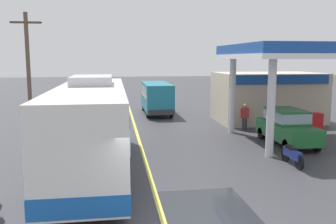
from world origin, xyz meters
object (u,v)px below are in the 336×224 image
(coach_bus_main, at_px, (92,128))
(motorcycle_parked_forecourt, at_px, (292,155))
(pedestrian_near_pump, at_px, (245,116))
(minibus_opposing_lane, at_px, (156,95))
(car_at_pump, at_px, (287,125))

(coach_bus_main, height_order, motorcycle_parked_forecourt, coach_bus_main)
(pedestrian_near_pump, bearing_deg, motorcycle_parked_forecourt, -94.81)
(coach_bus_main, distance_m, minibus_opposing_lane, 15.08)
(coach_bus_main, bearing_deg, car_at_pump, 17.84)
(car_at_pump, distance_m, minibus_opposing_lane, 12.63)
(coach_bus_main, xyz_separation_m, minibus_opposing_lane, (4.18, 14.49, -0.25))
(coach_bus_main, height_order, pedestrian_near_pump, coach_bus_main)
(car_at_pump, height_order, pedestrian_near_pump, car_at_pump)
(minibus_opposing_lane, bearing_deg, coach_bus_main, -106.09)
(coach_bus_main, distance_m, motorcycle_parked_forecourt, 8.23)
(coach_bus_main, height_order, minibus_opposing_lane, coach_bus_main)
(pedestrian_near_pump, bearing_deg, coach_bus_main, -141.78)
(coach_bus_main, distance_m, pedestrian_near_pump, 11.14)
(car_at_pump, xyz_separation_m, minibus_opposing_lane, (-5.42, 11.40, 0.46))
(minibus_opposing_lane, bearing_deg, car_at_pump, -64.59)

